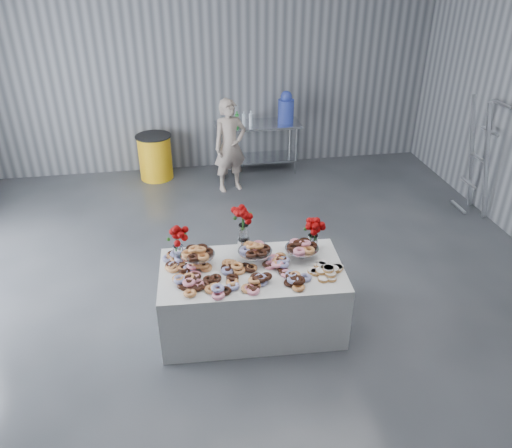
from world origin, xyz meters
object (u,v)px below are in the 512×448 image
Objects in this scene: prep_table at (258,139)px; person at (230,146)px; trash_barrel at (155,157)px; display_table at (252,298)px; water_jug at (286,108)px; stepladder at (479,158)px.

person is at bearing -130.33° from prep_table.
display_table is at bearing -75.94° from trash_barrel.
trash_barrel reaches higher than display_table.
prep_table is at bearing 33.38° from person.
display_table is at bearing -100.59° from prep_table.
person is 1.96× the size of trash_barrel.
trash_barrel is (-1.25, 0.68, -0.38)m from person.
prep_table is at bearing 79.41° from display_table.
trash_barrel is (-1.83, -0.00, -0.22)m from prep_table.
display_table is 4.44m from water_jug.
water_jug is 0.30× the size of stepladder.
trash_barrel is at bearing 180.00° from water_jug.
person is (0.20, 3.50, 0.40)m from display_table.
person is at bearing 157.47° from stepladder.
person is (-0.58, -0.68, 0.15)m from prep_table.
stepladder is at bearing 28.65° from display_table.
display_table is at bearing -109.63° from person.
person is 3.82m from stepladder.
display_table is 1.27× the size of prep_table.
display_table is 4.26m from prep_table.
display_table is 4.28m from stepladder.
stepladder reaches higher than display_table.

